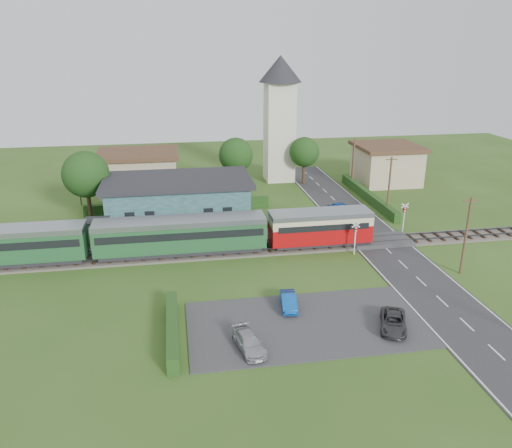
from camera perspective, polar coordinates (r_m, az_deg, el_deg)
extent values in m
plane|color=#2D4C19|center=(47.66, 3.71, -3.78)|extent=(120.00, 120.00, 0.00)
cube|color=#4C443D|center=(49.41, 3.19, -2.75)|extent=(76.00, 3.20, 0.20)
cube|color=#3F3F47|center=(48.64, 3.39, -2.73)|extent=(76.00, 0.08, 0.15)
cube|color=#3F3F47|center=(49.94, 3.02, -2.10)|extent=(76.00, 0.08, 0.15)
cube|color=#28282B|center=(50.75, 14.79, -2.88)|extent=(6.00, 70.00, 0.05)
cube|color=#333335|center=(36.99, 5.68, -11.30)|extent=(17.00, 9.00, 0.08)
cube|color=#333335|center=(52.36, 13.94, -1.84)|extent=(6.20, 3.40, 0.45)
cube|color=gray|center=(51.25, -8.58, -1.94)|extent=(30.00, 3.00, 0.45)
cube|color=beige|center=(51.32, -17.62, -0.95)|extent=(2.00, 2.00, 2.40)
cube|color=#232328|center=(50.90, -17.77, 0.39)|extent=(2.30, 2.30, 0.15)
cube|color=#264951|center=(55.98, -8.85, 2.32)|extent=(15.00, 8.00, 4.80)
cube|color=#232328|center=(55.24, -8.99, 4.94)|extent=(16.00, 9.00, 0.50)
cube|color=#232328|center=(52.67, -8.68, -0.31)|extent=(1.20, 0.12, 2.20)
cube|color=black|center=(52.45, -14.22, 0.71)|extent=(1.00, 0.12, 1.20)
cube|color=black|center=(52.31, -12.04, 0.84)|extent=(1.00, 0.12, 1.20)
cube|color=black|center=(52.34, -5.47, 1.21)|extent=(1.00, 0.12, 1.20)
cube|color=black|center=(52.50, -3.30, 1.33)|extent=(1.00, 0.12, 1.20)
cube|color=#232328|center=(50.10, 7.24, -1.95)|extent=(9.00, 2.20, 0.50)
cube|color=#A2090B|center=(49.74, 7.29, -0.88)|extent=(10.00, 2.80, 1.80)
cube|color=beige|center=(49.31, 7.35, 0.48)|extent=(10.00, 2.82, 0.90)
cube|color=black|center=(49.43, 7.34, 0.09)|extent=(9.00, 2.88, 0.60)
cube|color=gray|center=(49.10, 7.39, 1.19)|extent=(10.00, 2.90, 0.45)
cube|color=#232328|center=(48.15, -8.49, -2.95)|extent=(15.20, 2.20, 0.50)
cube|color=#1F502B|center=(47.59, -8.58, -1.29)|extent=(16.00, 2.80, 2.60)
cube|color=black|center=(47.44, -8.61, -0.84)|extent=(15.40, 2.86, 0.70)
cube|color=gray|center=(47.10, -8.67, 0.30)|extent=(16.00, 2.90, 0.50)
cube|color=beige|center=(73.05, 2.69, 10.40)|extent=(4.00, 4.00, 14.00)
cone|color=#232328|center=(72.10, 2.81, 17.31)|extent=(6.00, 6.00, 3.60)
cube|color=tan|center=(69.60, -13.23, 5.62)|extent=(10.00, 8.00, 5.00)
cube|color=#472D1E|center=(68.99, -13.41, 7.83)|extent=(10.80, 8.80, 0.50)
cube|color=tan|center=(74.85, 14.67, 6.49)|extent=(8.00, 8.00, 5.00)
cube|color=#472D1E|center=(74.28, 14.85, 8.55)|extent=(8.80, 8.80, 0.50)
cube|color=#193814|center=(35.66, -9.53, -11.75)|extent=(0.80, 9.00, 1.20)
cube|color=#193814|center=(65.99, 12.66, 3.17)|extent=(0.80, 18.00, 1.20)
cube|color=#193814|center=(60.80, -8.85, 2.02)|extent=(22.00, 0.80, 1.30)
cylinder|color=#332316|center=(59.75, -18.52, 2.30)|extent=(0.44, 0.44, 4.12)
sphere|color=#143311|center=(58.88, -18.87, 5.39)|extent=(5.20, 5.20, 5.20)
cylinder|color=#332316|center=(68.14, -2.28, 5.34)|extent=(0.44, 0.44, 3.85)
sphere|color=#143311|center=(67.42, -2.32, 7.90)|extent=(4.60, 4.60, 4.60)
cylinder|color=#332316|center=(71.96, 5.48, 5.94)|extent=(0.44, 0.44, 3.58)
sphere|color=#143311|center=(71.32, 5.55, 8.20)|extent=(4.20, 4.20, 4.20)
cylinder|color=#473321|center=(46.58, 22.85, -1.32)|extent=(0.22, 0.22, 7.00)
cube|color=#473321|center=(45.60, 23.38, 2.43)|extent=(1.40, 0.10, 0.10)
cylinder|color=#473321|center=(59.92, 14.96, 4.15)|extent=(0.22, 0.22, 7.00)
cube|color=#473321|center=(59.16, 15.24, 7.13)|extent=(1.40, 0.10, 0.10)
cylinder|color=#473321|center=(70.65, 11.05, 6.83)|extent=(0.22, 0.22, 7.00)
cube|color=#473321|center=(70.01, 11.22, 9.38)|extent=(1.40, 0.10, 0.10)
cylinder|color=silver|center=(48.53, 11.25, -1.77)|extent=(0.12, 0.12, 3.00)
cube|color=#232328|center=(48.14, 11.33, -0.56)|extent=(0.35, 0.18, 0.55)
sphere|color=#FF190C|center=(47.98, 11.39, -0.44)|extent=(0.14, 0.14, 0.14)
sphere|color=#FF190C|center=(48.08, 11.37, -0.78)|extent=(0.14, 0.14, 0.14)
cube|color=silver|center=(48.00, 11.37, -0.11)|extent=(0.84, 0.05, 0.55)
cube|color=silver|center=(48.00, 11.37, -0.11)|extent=(0.84, 0.05, 0.55)
cylinder|color=silver|center=(55.43, 16.52, 0.55)|extent=(0.12, 0.12, 3.00)
cube|color=#232328|center=(55.09, 16.64, 1.63)|extent=(0.35, 0.18, 0.55)
sphere|color=#FF190C|center=(54.94, 16.70, 1.74)|extent=(0.14, 0.14, 0.14)
sphere|color=#FF190C|center=(55.03, 16.67, 1.44)|extent=(0.14, 0.14, 0.14)
cube|color=silver|center=(54.97, 16.68, 2.02)|extent=(0.84, 0.05, 0.55)
cube|color=silver|center=(54.97, 16.68, 2.02)|extent=(0.84, 0.05, 0.55)
cylinder|color=#3F3F47|center=(65.66, -19.56, 4.13)|extent=(0.14, 0.14, 5.00)
sphere|color=orange|center=(65.06, -19.82, 6.24)|extent=(0.30, 0.30, 0.30)
cylinder|color=#3F3F47|center=(76.05, 10.99, 6.99)|extent=(0.14, 0.14, 5.00)
sphere|color=orange|center=(75.54, 11.11, 8.83)|extent=(0.30, 0.30, 0.30)
imported|color=#0D3F99|center=(60.59, 9.76, 1.89)|extent=(3.53, 1.67, 1.17)
imported|color=#0C4DAA|center=(38.65, 3.74, -8.79)|extent=(1.52, 3.35, 1.07)
imported|color=#9FA0AA|center=(33.80, -0.81, -13.38)|extent=(2.21, 3.86, 1.05)
imported|color=#333437|center=(37.26, 15.43, -10.73)|extent=(3.07, 4.20, 1.06)
imported|color=gray|center=(51.45, -0.48, -0.17)|extent=(0.76, 0.53, 1.97)
imported|color=gray|center=(51.03, -16.50, -1.38)|extent=(0.69, 0.86, 1.69)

